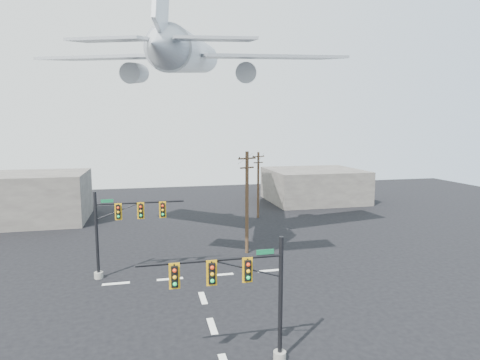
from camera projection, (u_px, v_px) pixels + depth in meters
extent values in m
cube|color=white|center=(212.00, 326.00, 23.62)|extent=(0.40, 2.00, 0.01)
cube|color=white|center=(203.00, 298.00, 27.48)|extent=(0.40, 2.00, 0.01)
cube|color=white|center=(116.00, 284.00, 29.99)|extent=(2.00, 0.40, 0.01)
cube|color=white|center=(170.00, 279.00, 30.89)|extent=(2.00, 0.40, 0.01)
cube|color=white|center=(221.00, 275.00, 31.79)|extent=(2.00, 0.40, 0.01)
cube|color=white|center=(269.00, 271.00, 32.69)|extent=(2.00, 0.40, 0.01)
cylinder|color=gray|center=(280.00, 356.00, 20.16)|extent=(0.64, 0.64, 0.46)
cylinder|color=black|center=(280.00, 300.00, 19.76)|extent=(0.22, 0.22, 6.41)
cylinder|color=black|center=(211.00, 260.00, 18.69)|extent=(6.87, 0.15, 0.15)
cylinder|color=black|center=(247.00, 269.00, 19.15)|extent=(3.61, 0.07, 0.07)
cube|color=black|center=(248.00, 270.00, 19.02)|extent=(0.31, 0.27, 1.01)
cube|color=#E09D0D|center=(247.00, 270.00, 19.04)|extent=(0.50, 0.04, 1.24)
sphere|color=#F5310D|center=(248.00, 265.00, 18.82)|extent=(0.18, 0.18, 0.18)
sphere|color=#FAA70D|center=(248.00, 271.00, 18.87)|extent=(0.18, 0.18, 0.18)
sphere|color=#0DD659|center=(248.00, 278.00, 18.91)|extent=(0.18, 0.18, 0.18)
cube|color=black|center=(212.00, 273.00, 18.63)|extent=(0.31, 0.27, 1.01)
cube|color=#E09D0D|center=(212.00, 273.00, 18.65)|extent=(0.50, 0.04, 1.24)
sphere|color=#F5310D|center=(212.00, 268.00, 18.44)|extent=(0.18, 0.18, 0.18)
sphere|color=#FAA70D|center=(212.00, 274.00, 18.48)|extent=(0.18, 0.18, 0.18)
sphere|color=#0DD659|center=(212.00, 281.00, 18.52)|extent=(0.18, 0.18, 0.18)
cube|color=black|center=(174.00, 276.00, 18.25)|extent=(0.31, 0.27, 1.01)
cube|color=#E09D0D|center=(174.00, 276.00, 18.26)|extent=(0.50, 0.04, 1.24)
sphere|color=#F5310D|center=(175.00, 271.00, 18.05)|extent=(0.18, 0.18, 0.18)
sphere|color=#FAA70D|center=(175.00, 277.00, 18.10)|extent=(0.18, 0.18, 0.18)
sphere|color=#0DD659|center=(175.00, 284.00, 18.14)|extent=(0.18, 0.18, 0.18)
cube|color=#0D6135|center=(265.00, 252.00, 19.19)|extent=(0.87, 0.04, 0.24)
cylinder|color=gray|center=(99.00, 275.00, 31.07)|extent=(0.68, 0.68, 0.49)
cylinder|color=black|center=(97.00, 236.00, 30.65)|extent=(0.23, 0.23, 6.79)
cylinder|color=black|center=(141.00, 203.00, 31.07)|extent=(6.67, 0.16, 0.16)
cylinder|color=black|center=(118.00, 211.00, 30.78)|extent=(3.53, 0.08, 0.08)
cube|color=black|center=(118.00, 212.00, 30.64)|extent=(0.33, 0.29, 1.07)
cube|color=#E09D0D|center=(118.00, 212.00, 30.66)|extent=(0.53, 0.04, 1.31)
sphere|color=#F5310D|center=(118.00, 208.00, 30.43)|extent=(0.19, 0.19, 0.19)
sphere|color=#FAA70D|center=(118.00, 212.00, 30.48)|extent=(0.19, 0.19, 0.19)
sphere|color=#0DD659|center=(118.00, 217.00, 30.52)|extent=(0.19, 0.19, 0.19)
cube|color=black|center=(141.00, 211.00, 31.01)|extent=(0.33, 0.29, 1.07)
cube|color=#E09D0D|center=(141.00, 211.00, 31.03)|extent=(0.53, 0.04, 1.31)
sphere|color=#F5310D|center=(141.00, 207.00, 30.81)|extent=(0.19, 0.19, 0.19)
sphere|color=#FAA70D|center=(141.00, 211.00, 30.85)|extent=(0.19, 0.19, 0.19)
sphere|color=#0DD659|center=(141.00, 215.00, 30.90)|extent=(0.19, 0.19, 0.19)
cube|color=black|center=(163.00, 210.00, 31.39)|extent=(0.33, 0.29, 1.07)
cube|color=#E09D0D|center=(163.00, 210.00, 31.40)|extent=(0.53, 0.04, 1.31)
sphere|color=#F5310D|center=(163.00, 206.00, 31.18)|extent=(0.19, 0.19, 0.19)
sphere|color=#FAA70D|center=(163.00, 210.00, 31.23)|extent=(0.19, 0.19, 0.19)
sphere|color=#0DD659|center=(163.00, 214.00, 31.27)|extent=(0.19, 0.19, 0.19)
cube|color=#0D6135|center=(107.00, 201.00, 30.43)|extent=(0.92, 0.04, 0.25)
cylinder|color=#462F1E|center=(247.00, 203.00, 36.71)|extent=(0.31, 0.31, 9.44)
cube|color=#462F1E|center=(247.00, 158.00, 36.16)|extent=(1.80, 0.83, 0.13)
cube|color=#462F1E|center=(247.00, 168.00, 36.27)|extent=(1.41, 0.67, 0.13)
cylinder|color=black|center=(239.00, 158.00, 35.67)|extent=(0.10, 0.10, 0.13)
cylinder|color=black|center=(247.00, 157.00, 36.15)|extent=(0.10, 0.10, 0.13)
cylinder|color=black|center=(254.00, 157.00, 36.63)|extent=(0.10, 0.10, 0.13)
cylinder|color=#462F1E|center=(258.00, 185.00, 51.14)|extent=(0.29, 0.29, 8.47)
cube|color=#462F1E|center=(258.00, 157.00, 50.66)|extent=(1.68, 0.56, 0.11)
cube|color=#462F1E|center=(258.00, 163.00, 50.76)|extent=(1.31, 0.46, 0.11)
cylinder|color=black|center=(253.00, 156.00, 50.29)|extent=(0.10, 0.10, 0.11)
cylinder|color=black|center=(258.00, 156.00, 50.64)|extent=(0.10, 0.10, 0.11)
cylinder|color=black|center=(263.00, 156.00, 51.00)|extent=(0.10, 0.10, 0.11)
cylinder|color=black|center=(246.00, 158.00, 43.24)|extent=(5.03, 13.75, 0.03)
cylinder|color=black|center=(261.00, 158.00, 43.60)|extent=(4.88, 13.75, 0.03)
cylinder|color=#A4AAB0|center=(191.00, 54.00, 38.23)|extent=(8.83, 21.91, 6.15)
cone|color=#A4AAB0|center=(206.00, 59.00, 50.91)|extent=(4.62, 5.87, 4.00)
cone|color=#A4AAB0|center=(160.00, 45.00, 25.55)|extent=(4.28, 5.74, 3.66)
cube|color=#A4AAB0|center=(106.00, 58.00, 37.09)|extent=(13.72, 12.55, 0.88)
cube|color=#A4AAB0|center=(271.00, 57.00, 36.65)|extent=(14.49, 7.18, 0.88)
cylinder|color=#A4AAB0|center=(135.00, 73.00, 38.25)|extent=(2.78, 4.00, 2.34)
cylinder|color=#A4AAB0|center=(246.00, 73.00, 37.94)|extent=(2.78, 4.00, 2.34)
cube|color=#A4AAB0|center=(110.00, 39.00, 26.11)|extent=(5.79, 4.69, 0.49)
cube|color=#A4AAB0|center=(214.00, 39.00, 25.92)|extent=(5.34, 2.37, 0.49)
cube|color=slate|center=(9.00, 198.00, 48.66)|extent=(18.00, 10.00, 6.00)
cube|color=slate|center=(314.00, 185.00, 62.98)|extent=(14.00, 12.00, 5.00)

